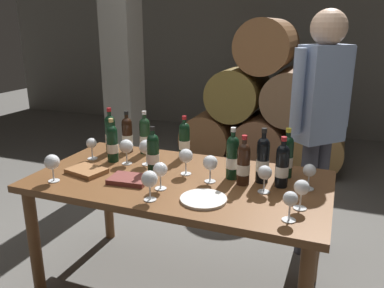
% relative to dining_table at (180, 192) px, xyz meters
% --- Properties ---
extents(ground_plane, '(14.00, 14.00, 0.00)m').
position_rel_dining_table_xyz_m(ground_plane, '(0.00, 0.00, -0.67)').
color(ground_plane, '#66635E').
extents(cellar_back_wall, '(10.00, 0.24, 2.80)m').
position_rel_dining_table_xyz_m(cellar_back_wall, '(0.00, 4.20, 0.73)').
color(cellar_back_wall, slate).
rests_on(cellar_back_wall, ground_plane).
extents(barrel_stack, '(1.86, 0.90, 1.69)m').
position_rel_dining_table_xyz_m(barrel_stack, '(0.00, 2.60, -0.01)').
color(barrel_stack, brown).
rests_on(barrel_stack, ground_plane).
extents(stone_pillar, '(0.32, 0.32, 2.60)m').
position_rel_dining_table_xyz_m(stone_pillar, '(-1.30, 1.60, 0.63)').
color(stone_pillar, slate).
rests_on(stone_pillar, ground_plane).
extents(dining_table, '(1.70, 0.90, 0.76)m').
position_rel_dining_table_xyz_m(dining_table, '(0.00, 0.00, 0.00)').
color(dining_table, brown).
rests_on(dining_table, ground_plane).
extents(wine_bottle_0, '(0.07, 0.07, 0.29)m').
position_rel_dining_table_xyz_m(wine_bottle_0, '(-0.53, 0.33, 0.22)').
color(wine_bottle_0, black).
rests_on(wine_bottle_0, dining_table).
extents(wine_bottle_1, '(0.07, 0.07, 0.29)m').
position_rel_dining_table_xyz_m(wine_bottle_1, '(0.57, 0.24, 0.22)').
color(wine_bottle_1, black).
rests_on(wine_bottle_1, dining_table).
extents(wine_bottle_2, '(0.07, 0.07, 0.29)m').
position_rel_dining_table_xyz_m(wine_bottle_2, '(-0.52, 0.12, 0.22)').
color(wine_bottle_2, black).
rests_on(wine_bottle_2, dining_table).
extents(wine_bottle_3, '(0.07, 0.07, 0.30)m').
position_rel_dining_table_xyz_m(wine_bottle_3, '(-0.40, 0.34, 0.22)').
color(wine_bottle_3, '#19381E').
rests_on(wine_bottle_3, dining_table).
extents(wine_bottle_4, '(0.07, 0.07, 0.28)m').
position_rel_dining_table_xyz_m(wine_bottle_4, '(0.57, 0.09, 0.21)').
color(wine_bottle_4, black).
rests_on(wine_bottle_4, dining_table).
extents(wine_bottle_5, '(0.07, 0.07, 0.31)m').
position_rel_dining_table_xyz_m(wine_bottle_5, '(-0.64, 0.28, 0.23)').
color(wine_bottle_5, black).
rests_on(wine_bottle_5, dining_table).
extents(wine_bottle_6, '(0.07, 0.07, 0.30)m').
position_rel_dining_table_xyz_m(wine_bottle_6, '(0.28, 0.11, 0.22)').
color(wine_bottle_6, black).
rests_on(wine_bottle_6, dining_table).
extents(wine_bottle_7, '(0.07, 0.07, 0.28)m').
position_rel_dining_table_xyz_m(wine_bottle_7, '(0.36, 0.04, 0.21)').
color(wine_bottle_7, black).
rests_on(wine_bottle_7, dining_table).
extents(wine_bottle_8, '(0.07, 0.07, 0.29)m').
position_rel_dining_table_xyz_m(wine_bottle_8, '(-0.11, 0.35, 0.22)').
color(wine_bottle_8, black).
rests_on(wine_bottle_8, dining_table).
extents(wine_bottle_9, '(0.07, 0.07, 0.29)m').
position_rel_dining_table_xyz_m(wine_bottle_9, '(-0.18, 0.03, 0.22)').
color(wine_bottle_9, black).
rests_on(wine_bottle_9, dining_table).
extents(wine_bottle_10, '(0.07, 0.07, 0.31)m').
position_rel_dining_table_xyz_m(wine_bottle_10, '(0.46, 0.11, 0.23)').
color(wine_bottle_10, black).
rests_on(wine_bottle_10, dining_table).
extents(wine_glass_0, '(0.08, 0.08, 0.16)m').
position_rel_dining_table_xyz_m(wine_glass_0, '(0.18, 0.01, 0.20)').
color(wine_glass_0, white).
rests_on(wine_glass_0, dining_table).
extents(wine_glass_1, '(0.08, 0.08, 0.15)m').
position_rel_dining_table_xyz_m(wine_glass_1, '(-0.04, -0.18, 0.20)').
color(wine_glass_1, white).
rests_on(wine_glass_1, dining_table).
extents(wine_glass_2, '(0.08, 0.08, 0.15)m').
position_rel_dining_table_xyz_m(wine_glass_2, '(0.50, -0.03, 0.20)').
color(wine_glass_2, white).
rests_on(wine_glass_2, dining_table).
extents(wine_glass_3, '(0.07, 0.07, 0.14)m').
position_rel_dining_table_xyz_m(wine_glass_3, '(-0.67, 0.10, 0.19)').
color(wine_glass_3, white).
rests_on(wine_glass_3, dining_table).
extents(wine_glass_4, '(0.07, 0.07, 0.15)m').
position_rel_dining_table_xyz_m(wine_glass_4, '(0.70, -0.16, 0.20)').
color(wine_glass_4, white).
rests_on(wine_glass_4, dining_table).
extents(wine_glass_5, '(0.07, 0.07, 0.14)m').
position_rel_dining_table_xyz_m(wine_glass_5, '(0.71, 0.10, 0.19)').
color(wine_glass_5, white).
rests_on(wine_glass_5, dining_table).
extents(wine_glass_6, '(0.07, 0.07, 0.14)m').
position_rel_dining_table_xyz_m(wine_glass_6, '(0.66, -0.30, 0.19)').
color(wine_glass_6, white).
rests_on(wine_glass_6, dining_table).
extents(wine_glass_7, '(0.08, 0.08, 0.16)m').
position_rel_dining_table_xyz_m(wine_glass_7, '(-0.02, -0.33, 0.20)').
color(wine_glass_7, white).
rests_on(wine_glass_7, dining_table).
extents(wine_glass_8, '(0.08, 0.08, 0.16)m').
position_rel_dining_table_xyz_m(wine_glass_8, '(0.01, 0.07, 0.20)').
color(wine_glass_8, white).
rests_on(wine_glass_8, dining_table).
extents(wine_glass_9, '(0.09, 0.09, 0.16)m').
position_rel_dining_table_xyz_m(wine_glass_9, '(-0.65, -0.30, 0.20)').
color(wine_glass_9, white).
rests_on(wine_glass_9, dining_table).
extents(wine_glass_10, '(0.09, 0.09, 0.16)m').
position_rel_dining_table_xyz_m(wine_glass_10, '(-0.41, 0.10, 0.21)').
color(wine_glass_10, white).
rests_on(wine_glass_10, dining_table).
extents(wine_glass_11, '(0.09, 0.09, 0.17)m').
position_rel_dining_table_xyz_m(wine_glass_11, '(-0.28, 0.13, 0.21)').
color(wine_glass_11, white).
rests_on(wine_glass_11, dining_table).
extents(tasting_notebook, '(0.25, 0.21, 0.03)m').
position_rel_dining_table_xyz_m(tasting_notebook, '(-0.55, -0.13, 0.11)').
color(tasting_notebook, '#936038').
rests_on(tasting_notebook, dining_table).
extents(leather_ledger, '(0.23, 0.18, 0.03)m').
position_rel_dining_table_xyz_m(leather_ledger, '(-0.25, -0.15, 0.11)').
color(leather_ledger, brown).
rests_on(leather_ledger, dining_table).
extents(serving_plate, '(0.24, 0.24, 0.01)m').
position_rel_dining_table_xyz_m(serving_plate, '(0.23, -0.24, 0.10)').
color(serving_plate, white).
rests_on(serving_plate, dining_table).
extents(sommelier_presenting, '(0.37, 0.38, 1.72)m').
position_rel_dining_table_xyz_m(sommelier_presenting, '(0.71, 0.75, 0.37)').
color(sommelier_presenting, '#383842').
rests_on(sommelier_presenting, ground_plane).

